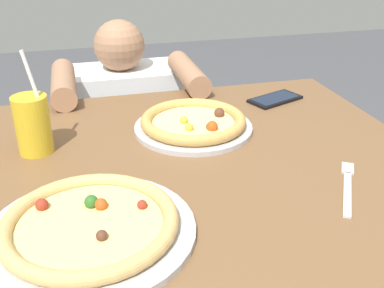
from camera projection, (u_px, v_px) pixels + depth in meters
name	position (u px, v px, depth m)	size (l,w,h in m)	color
dining_table	(164.00, 211.00, 1.01)	(1.16, 0.89, 0.75)	brown
pizza_near	(90.00, 226.00, 0.74)	(0.34, 0.34, 0.04)	#B7B7BC
pizza_far	(194.00, 123.00, 1.11)	(0.29, 0.29, 0.04)	#B7B7BC
drink_cup_colored	(33.00, 124.00, 0.99)	(0.08, 0.08, 0.23)	gold
fork	(347.00, 185.00, 0.88)	(0.12, 0.18, 0.00)	silver
cell_phone	(275.00, 99.00, 1.29)	(0.17, 0.12, 0.01)	black
diner_seated	(126.00, 159.00, 1.73)	(0.44, 0.53, 0.91)	#333847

